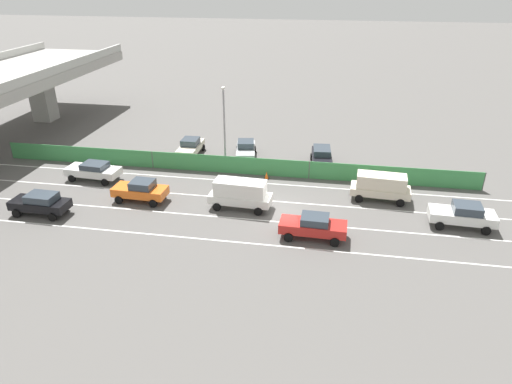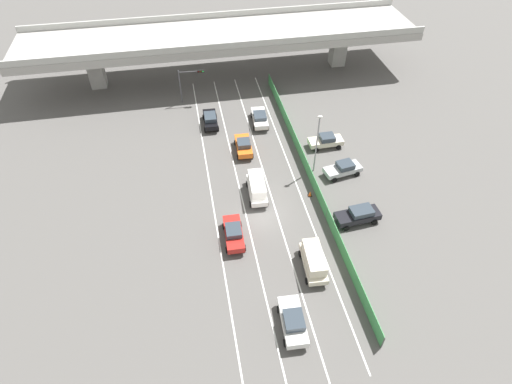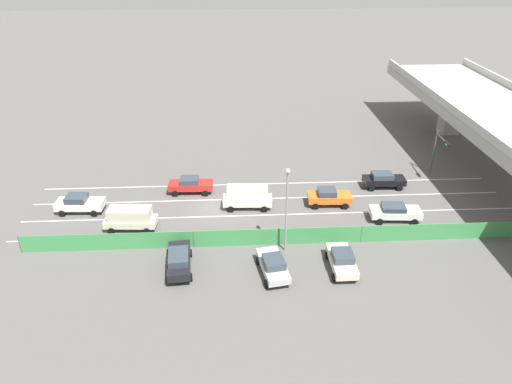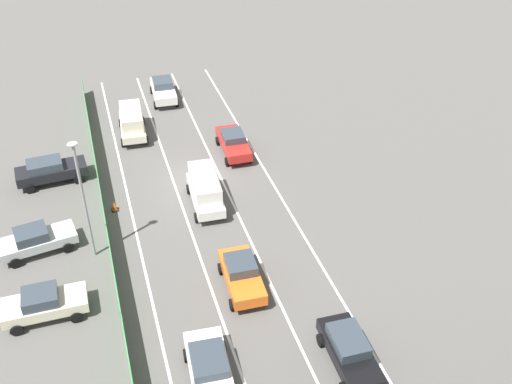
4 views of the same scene
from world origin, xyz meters
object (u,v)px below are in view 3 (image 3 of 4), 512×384
object	(u,v)px
traffic_light	(439,147)
traffic_cone	(237,238)
car_sedan_red	(191,184)
street_lamp	(287,203)
car_van_cream	(130,217)
parked_sedan_cream	(342,260)
car_taxi_orange	(329,196)
car_sedan_white	(395,212)
car_hatchback_white	(79,203)
car_van_white	(248,196)
parked_wagon_silver	(273,265)
parked_sedan_dark	(179,260)
car_sedan_black	(384,179)

from	to	relation	value
traffic_light	traffic_cone	distance (m)	24.93
car_sedan_red	street_lamp	xyz separation A→B (m)	(10.81, 8.65, 3.67)
car_van_cream	parked_sedan_cream	xyz separation A→B (m)	(6.87, 17.74, -0.31)
car_taxi_orange	street_lamp	world-z (taller)	street_lamp
parked_sedan_cream	car_van_cream	bearing A→B (deg)	-111.16
car_sedan_white	car_taxi_orange	bearing A→B (deg)	-119.10
car_hatchback_white	street_lamp	distance (m)	20.76
car_van_cream	car_van_white	xyz separation A→B (m)	(-3.27, 10.66, 0.05)
car_sedan_red	car_sedan_white	distance (m)	20.43
car_sedan_white	parked_wagon_silver	world-z (taller)	parked_wagon_silver
street_lamp	car_van_cream	bearing A→B (deg)	-106.79
car_van_white	car_sedan_red	bearing A→B (deg)	-120.93
car_sedan_red	parked_sedan_cream	bearing A→B (deg)	43.38
car_sedan_white	traffic_cone	distance (m)	15.05
traffic_light	car_sedan_white	bearing A→B (deg)	-39.93
parked_sedan_dark	parked_sedan_cream	distance (m)	12.87
car_van_cream	parked_wagon_silver	xyz separation A→B (m)	(7.21, 12.25, -0.33)
car_hatchback_white	parked_wagon_silver	bearing A→B (deg)	59.19
car_sedan_white	traffic_cone	world-z (taller)	car_sedan_white
car_sedan_black	traffic_cone	size ratio (longest dim) A/B	6.67
parked_sedan_dark	parked_sedan_cream	bearing A→B (deg)	87.19
car_sedan_white	traffic_cone	bearing A→B (deg)	-79.55
car_taxi_orange	car_van_cream	distance (m)	18.97
parked_wagon_silver	traffic_cone	size ratio (longest dim) A/B	6.98
car_hatchback_white	car_van_white	bearing A→B (deg)	89.64
traffic_light	traffic_cone	bearing A→B (deg)	-62.76
car_hatchback_white	parked_sedan_cream	bearing A→B (deg)	66.21
car_van_cream	car_van_white	world-z (taller)	car_van_white
car_van_cream	parked_sedan_dark	world-z (taller)	car_van_cream
car_sedan_red	car_hatchback_white	bearing A→B (deg)	-72.08
car_van_cream	parked_sedan_cream	distance (m)	19.02
parked_wagon_silver	parked_sedan_cream	xyz separation A→B (m)	(-0.34, 5.48, 0.02)
car_sedan_white	parked_sedan_cream	size ratio (longest dim) A/B	1.12
car_taxi_orange	car_sedan_red	size ratio (longest dim) A/B	0.94
car_van_white	parked_sedan_dark	world-z (taller)	car_van_white
car_sedan_red	car_van_white	bearing A→B (deg)	59.07
car_taxi_orange	car_van_white	world-z (taller)	car_van_white
car_sedan_black	car_hatchback_white	xyz separation A→B (m)	(3.40, -30.62, 0.02)
car_taxi_orange	car_sedan_black	xyz separation A→B (m)	(-3.38, 6.49, -0.00)
parked_wagon_silver	street_lamp	xyz separation A→B (m)	(-3.12, 1.30, 3.70)
street_lamp	traffic_cone	distance (m)	6.12
car_sedan_red	traffic_cone	distance (m)	10.29
car_hatchback_white	street_lamp	bearing A→B (deg)	68.60
car_sedan_black	parked_sedan_cream	xyz separation A→B (m)	(13.63, -7.41, -0.02)
car_taxi_orange	street_lamp	bearing A→B (deg)	-34.36
car_sedan_white	parked_sedan_cream	xyz separation A→B (m)	(7.12, -6.54, 0.02)
traffic_light	traffic_cone	size ratio (longest dim) A/B	7.61
parked_wagon_silver	street_lamp	distance (m)	5.01
car_van_cream	street_lamp	xyz separation A→B (m)	(4.09, 13.55, 3.37)
car_van_white	parked_wagon_silver	xyz separation A→B (m)	(10.47, 1.59, -0.39)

